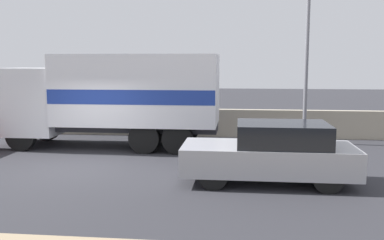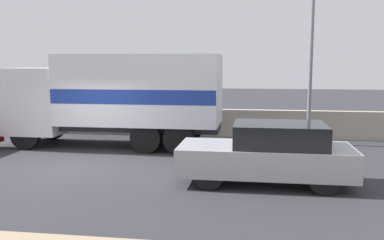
# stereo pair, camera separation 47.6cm
# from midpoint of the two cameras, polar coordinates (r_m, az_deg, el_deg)

# --- Properties ---
(ground_plane) EXTENTS (80.00, 80.00, 0.00)m
(ground_plane) POSITION_cam_midpoint_polar(r_m,az_deg,el_deg) (12.80, -13.97, -6.09)
(ground_plane) COLOR #2D2D33
(stone_wall_backdrop) EXTENTS (60.00, 0.35, 1.12)m
(stone_wall_backdrop) POSITION_cam_midpoint_polar(r_m,az_deg,el_deg) (18.09, -7.08, -0.16)
(stone_wall_backdrop) COLOR #A39984
(stone_wall_backdrop) RESTS_ON ground_plane
(street_lamp) EXTENTS (0.56, 0.28, 7.49)m
(street_lamp) POSITION_cam_midpoint_polar(r_m,az_deg,el_deg) (16.37, 16.54, 11.91)
(street_lamp) COLOR slate
(street_lamp) RESTS_ON ground_plane
(box_truck) EXTENTS (7.76, 2.47, 3.28)m
(box_truck) POSITION_cam_midpoint_polar(r_m,az_deg,el_deg) (15.41, -9.07, 3.32)
(box_truck) COLOR silver
(box_truck) RESTS_ON ground_plane
(car_hatchback) EXTENTS (4.26, 1.79, 1.52)m
(car_hatchback) POSITION_cam_midpoint_polar(r_m,az_deg,el_deg) (10.81, 11.45, -4.37)
(car_hatchback) COLOR #9E9EA3
(car_hatchback) RESTS_ON ground_plane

